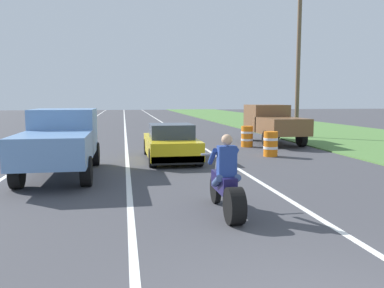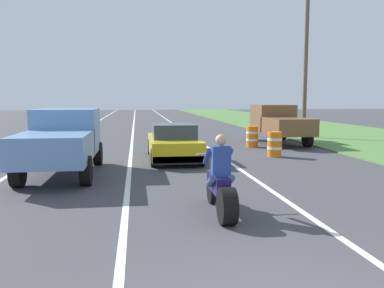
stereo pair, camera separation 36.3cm
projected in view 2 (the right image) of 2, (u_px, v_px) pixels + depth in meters
The scene contains 11 objects.
lane_stripe_left_solid at pixel (68, 139), 22.67m from camera, with size 0.14×120.00×0.01m, color white.
lane_stripe_right_solid at pixel (194, 138), 23.66m from camera, with size 0.14×120.00×0.01m, color white.
lane_stripe_centre_dashed at pixel (132, 139), 23.17m from camera, with size 0.14×120.00×0.01m, color white.
grass_verge_right at pixel (353, 135), 25.04m from camera, with size 10.00×120.00×0.06m, color #517F3D.
motorcycle_with_rider at pixel (221, 186), 7.90m from camera, with size 0.70×2.21×1.62m.
sports_car_yellow at pixel (174, 143), 15.11m from camera, with size 1.84×4.30×1.37m.
pickup_truck_left_lane_light_blue at pixel (62, 139), 12.05m from camera, with size 2.02×4.80×1.98m.
pickup_truck_right_shoulder_brown at pixel (279, 122), 20.52m from camera, with size 2.02×4.80×1.98m.
utility_pole_roadside at pixel (306, 61), 23.03m from camera, with size 0.24×0.24×8.90m, color brown.
construction_barrel_nearest at pixel (275, 144), 15.91m from camera, with size 0.58×0.58×1.00m.
construction_barrel_mid at pixel (252, 137), 19.09m from camera, with size 0.58×0.58×1.00m.
Camera 2 is at (-1.55, -3.31, 2.31)m, focal length 37.40 mm.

